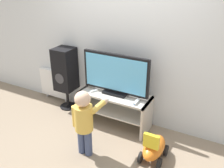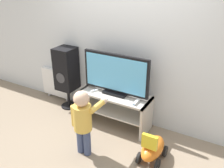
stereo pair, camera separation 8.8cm
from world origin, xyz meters
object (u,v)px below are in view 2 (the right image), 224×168
object	(u,v)px
speaker_tower	(66,70)
remote_primary	(94,91)
radiator	(57,83)
ride_on_toy	(153,148)
television	(116,75)
game_console	(137,102)
child	(83,118)

from	to	relation	value
speaker_tower	remote_primary	bearing A→B (deg)	-13.48
speaker_tower	radiator	xyz separation A→B (m)	(-0.39, 0.15, -0.40)
ride_on_toy	speaker_tower	bearing A→B (deg)	162.82
television	radiator	bearing A→B (deg)	171.31
game_console	ride_on_toy	xyz separation A→B (m)	(0.43, -0.40, -0.39)
game_console	remote_primary	distance (m)	0.74
television	ride_on_toy	world-z (taller)	television
television	remote_primary	xyz separation A→B (m)	(-0.33, -0.10, -0.31)
television	game_console	size ratio (longest dim) A/B	5.39
television	remote_primary	world-z (taller)	television
remote_primary	ride_on_toy	bearing A→B (deg)	-19.28
television	ride_on_toy	distance (m)	1.20
speaker_tower	child	bearing A→B (deg)	-42.13
child	ride_on_toy	bearing A→B (deg)	20.42
radiator	remote_primary	bearing A→B (deg)	-16.15
child	radiator	world-z (taller)	child
remote_primary	ride_on_toy	world-z (taller)	remote_primary
child	radiator	distance (m)	1.74
game_console	speaker_tower	size ratio (longest dim) A/B	0.18
game_console	remote_primary	size ratio (longest dim) A/B	1.54
game_console	ride_on_toy	bearing A→B (deg)	-43.06
television	remote_primary	size ratio (longest dim) A/B	8.30
remote_primary	child	size ratio (longest dim) A/B	0.14
game_console	child	world-z (taller)	child
child	speaker_tower	bearing A→B (deg)	137.87
child	remote_primary	bearing A→B (deg)	112.71
speaker_tower	ride_on_toy	distance (m)	2.01
child	radiator	size ratio (longest dim) A/B	1.46
television	game_console	bearing A→B (deg)	-14.05
television	game_console	world-z (taller)	television
television	ride_on_toy	size ratio (longest dim) A/B	2.04
television	radiator	xyz separation A→B (m)	(-1.40, 0.21, -0.54)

